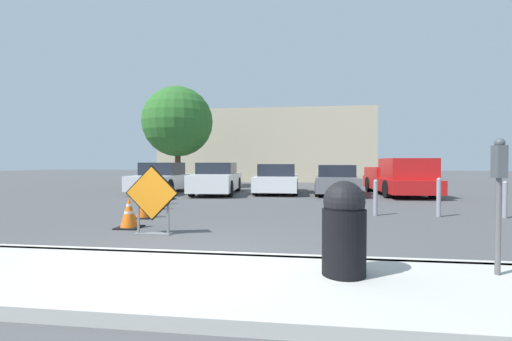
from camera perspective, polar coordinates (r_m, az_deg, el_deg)
name	(u,v)px	position (r m, az deg, el deg)	size (l,w,h in m)	color
ground_plane	(262,195)	(14.90, 1.00, -4.17)	(96.00, 96.00, 0.00)	#4C4C4F
sidewalk_strip	(156,281)	(4.30, -16.31, -17.21)	(22.70, 2.01, 0.14)	beige
curb_lip	(185,257)	(5.20, -11.72, -13.90)	(22.70, 0.20, 0.14)	beige
road_closed_sign	(152,198)	(7.09, -16.93, -4.48)	(1.10, 0.20, 1.38)	black
traffic_cone_nearest	(129,213)	(8.01, -20.39, -6.66)	(0.50, 0.50, 0.68)	black
traffic_cone_second	(143,203)	(9.33, -18.28, -5.10)	(0.49, 0.49, 0.81)	black
traffic_cone_third	(156,196)	(10.86, -16.38, -4.17)	(0.38, 0.38, 0.82)	black
traffic_cone_fourth	(162,193)	(12.17, -15.42, -3.57)	(0.41, 0.41, 0.82)	black
traffic_cone_fifth	(167,192)	(13.65, -14.55, -3.51)	(0.52, 0.52, 0.59)	black
parked_car_nearest	(162,179)	(16.79, -15.39, -1.31)	(1.88, 4.07, 1.43)	silver
parked_car_second	(217,179)	(15.76, -6.55, -1.42)	(2.02, 4.55, 1.43)	white
parked_car_third	(277,180)	(16.11, 3.50, -1.52)	(1.96, 4.13, 1.36)	white
parked_car_fourth	(336,181)	(15.82, 13.24, -1.64)	(2.04, 4.12, 1.32)	slate
pickup_truck	(400,179)	(16.15, 22.94, -1.29)	(2.18, 5.18, 1.60)	red
trash_bin	(344,227)	(4.10, 14.45, -9.16)	(0.50, 0.50, 1.08)	black
bollard_nearest	(376,196)	(9.78, 19.30, -4.11)	(0.12, 0.12, 0.98)	gray
bollard_second	(439,196)	(10.23, 28.16, -3.80)	(0.12, 0.12, 1.03)	gray
bollard_third	(505,198)	(10.91, 36.09, -3.79)	(0.12, 0.12, 0.96)	gray
parking_meter	(499,182)	(4.80, 35.44, -1.60)	(0.11, 0.15, 1.57)	#59595B
building_facade_backdrop	(266,146)	(27.22, 1.69, 4.02)	(16.05, 5.00, 5.40)	beige
street_tree_behind_lot	(178,122)	(20.18, -12.94, 7.92)	(3.98, 3.98, 5.75)	#513823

